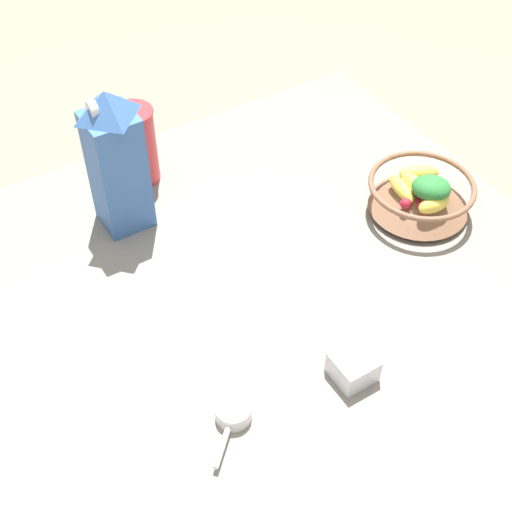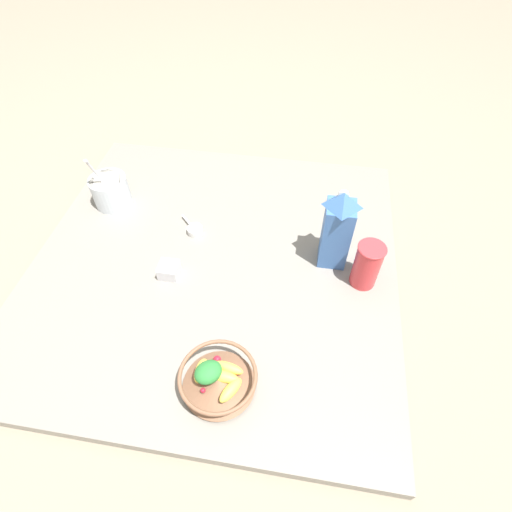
{
  "view_description": "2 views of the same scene",
  "coord_description": "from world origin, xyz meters",
  "px_view_note": "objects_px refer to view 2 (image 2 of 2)",
  "views": [
    {
      "loc": [
        0.56,
        -0.36,
        0.9
      ],
      "look_at": [
        -0.12,
        0.06,
        0.09
      ],
      "focal_mm": 50.0,
      "sensor_mm": 36.0,
      "label": 1
    },
    {
      "loc": [
        -0.26,
        0.77,
        0.99
      ],
      "look_at": [
        -0.14,
        0.05,
        0.14
      ],
      "focal_mm": 28.0,
      "sensor_mm": 36.0,
      "label": 2
    }
  ],
  "objects_px": {
    "spice_jar": "(169,270)",
    "drinking_cup": "(367,264)",
    "milk_carton": "(337,229)",
    "yogurt_tub": "(110,190)",
    "fruit_bowl": "(218,379)"
  },
  "relations": [
    {
      "from": "milk_carton",
      "to": "drinking_cup",
      "type": "bearing_deg",
      "value": 142.7
    },
    {
      "from": "yogurt_tub",
      "to": "drinking_cup",
      "type": "xyz_separation_m",
      "value": [
        -0.87,
        0.21,
        0.02
      ]
    },
    {
      "from": "milk_carton",
      "to": "spice_jar",
      "type": "bearing_deg",
      "value": 16.29
    },
    {
      "from": "milk_carton",
      "to": "fruit_bowl",
      "type": "bearing_deg",
      "value": 60.82
    },
    {
      "from": "drinking_cup",
      "to": "spice_jar",
      "type": "xyz_separation_m",
      "value": [
        0.57,
        0.07,
        -0.06
      ]
    },
    {
      "from": "milk_carton",
      "to": "yogurt_tub",
      "type": "distance_m",
      "value": 0.79
    },
    {
      "from": "drinking_cup",
      "to": "fruit_bowl",
      "type": "bearing_deg",
      "value": 47.63
    },
    {
      "from": "yogurt_tub",
      "to": "spice_jar",
      "type": "xyz_separation_m",
      "value": [
        -0.29,
        0.28,
        -0.04
      ]
    },
    {
      "from": "spice_jar",
      "to": "drinking_cup",
      "type": "bearing_deg",
      "value": -173.32
    },
    {
      "from": "milk_carton",
      "to": "yogurt_tub",
      "type": "bearing_deg",
      "value": -10.3
    },
    {
      "from": "spice_jar",
      "to": "milk_carton",
      "type": "bearing_deg",
      "value": -163.71
    },
    {
      "from": "spice_jar",
      "to": "fruit_bowl",
      "type": "bearing_deg",
      "value": 125.23
    },
    {
      "from": "milk_carton",
      "to": "spice_jar",
      "type": "height_order",
      "value": "milk_carton"
    },
    {
      "from": "fruit_bowl",
      "to": "drinking_cup",
      "type": "height_order",
      "value": "drinking_cup"
    },
    {
      "from": "yogurt_tub",
      "to": "spice_jar",
      "type": "bearing_deg",
      "value": 136.11
    }
  ]
}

